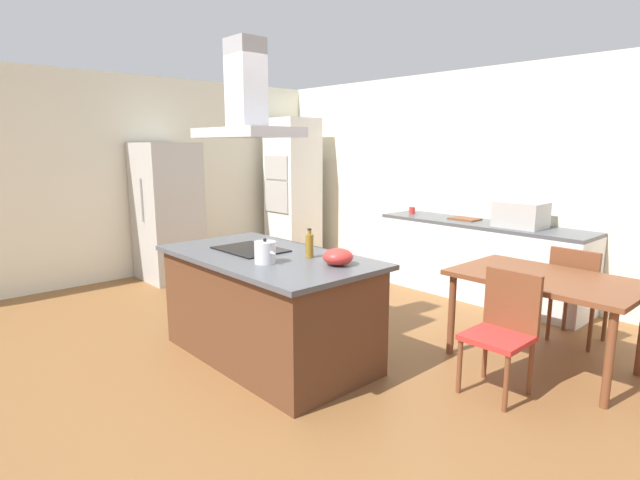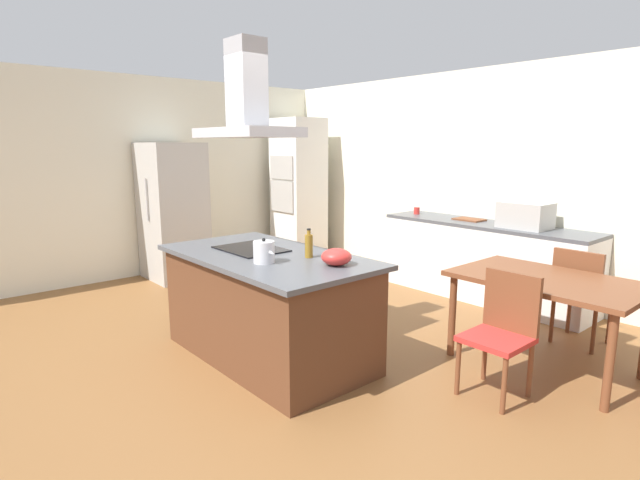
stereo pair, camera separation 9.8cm
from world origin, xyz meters
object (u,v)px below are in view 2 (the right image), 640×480
refrigerator (173,211)px  dining_table (547,288)px  mixing_bowl (336,257)px  cutting_board (469,219)px  cooktop (251,249)px  coffee_mug_red (417,211)px  chair_facing_island (503,326)px  olive_oil_bottle (309,245)px  chair_facing_back_wall (580,291)px  tea_kettle (264,252)px  range_hood (247,106)px  countertop_microwave (525,215)px  wall_oven_stack (298,189)px

refrigerator → dining_table: refrigerator is taller
dining_table → mixing_bowl: bearing=-124.7°
cutting_board → refrigerator: bearing=-141.8°
cooktop → coffee_mug_red: 2.92m
refrigerator → chair_facing_island: 4.64m
cooktop → olive_oil_bottle: olive_oil_bottle is taller
mixing_bowl → chair_facing_island: (0.97, 0.74, -0.46)m
mixing_bowl → chair_facing_back_wall: bearing=64.8°
coffee_mug_red → cutting_board: size_ratio=0.26×
cooktop → tea_kettle: tea_kettle is taller
range_hood → chair_facing_back_wall: bearing=50.2°
mixing_bowl → cutting_board: 2.82m
cooktop → range_hood: bearing=0.0°
coffee_mug_red → cutting_board: coffee_mug_red is taller
mixing_bowl → chair_facing_back_wall: size_ratio=0.26×
countertop_microwave → dining_table: 1.61m
wall_oven_stack → dining_table: (4.53, -1.07, -0.43)m
coffee_mug_red → wall_oven_stack: bearing=-174.0°
olive_oil_bottle → dining_table: 1.94m
tea_kettle → range_hood: size_ratio=0.24×
dining_table → tea_kettle: bearing=-128.1°
countertop_microwave → wall_oven_stack: bearing=-176.3°
chair_facing_back_wall → chair_facing_island: (0.00, -1.33, 0.00)m
wall_oven_stack → refrigerator: bearing=-92.2°
olive_oil_bottle → chair_facing_island: 1.57m
wall_oven_stack → range_hood: (2.66, -2.65, 1.00)m
olive_oil_bottle → wall_oven_stack: 4.06m
cutting_board → dining_table: cutting_board is taller
cooktop → coffee_mug_red: bearing=99.3°
mixing_bowl → dining_table: bearing=55.3°
countertop_microwave → refrigerator: refrigerator is taller
countertop_microwave → range_hood: size_ratio=0.56×
dining_table → chair_facing_island: (-0.00, -0.67, -0.16)m
cutting_board → olive_oil_bottle: bearing=-84.1°
range_hood → cutting_board: bearing=84.6°
chair_facing_back_wall → countertop_microwave: bearing=144.0°
range_hood → refrigerator: bearing=168.6°
cooktop → mixing_bowl: (0.90, 0.18, 0.06)m
chair_facing_island → mixing_bowl: bearing=-142.8°
tea_kettle → range_hood: range_hood is taller
cooktop → chair_facing_back_wall: 2.95m
wall_oven_stack → dining_table: 4.67m
mixing_bowl → chair_facing_island: bearing=37.2°
refrigerator → cutting_board: bearing=38.2°
coffee_mug_red → wall_oven_stack: wall_oven_stack is taller
chair_facing_island → range_hood: 2.62m
coffee_mug_red → chair_facing_back_wall: bearing=-15.1°
countertop_microwave → refrigerator: 4.40m
cooktop → wall_oven_stack: wall_oven_stack is taller
wall_oven_stack → refrigerator: size_ratio=1.21×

